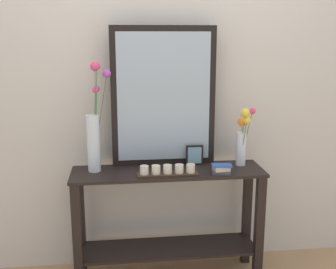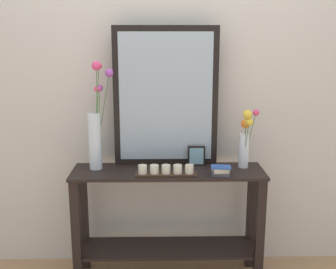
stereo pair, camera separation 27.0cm
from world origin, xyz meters
The scene contains 8 objects.
wall_back centered at (0.00, 0.29, 1.35)m, with size 6.40×0.08×2.70m, color beige.
console_table centered at (0.00, 0.00, 0.47)m, with size 1.26×0.35×0.78m.
mirror_leaning centered at (-0.01, 0.14, 1.24)m, with size 0.70×0.03×0.93m.
tall_vase_left centered at (-0.47, 0.05, 1.05)m, with size 0.17×0.17×0.71m.
vase_right centered at (0.51, 0.06, 0.98)m, with size 0.13×0.15×0.40m.
candle_tray centered at (-0.01, -0.10, 0.81)m, with size 0.39×0.09×0.07m.
picture_frame_small centered at (0.19, 0.10, 0.85)m, with size 0.12×0.01×0.14m.
book_stack centered at (0.33, -0.11, 0.81)m, with size 0.13×0.10×0.06m.
Camera 1 is at (-0.32, -2.62, 1.64)m, focal length 44.92 mm.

